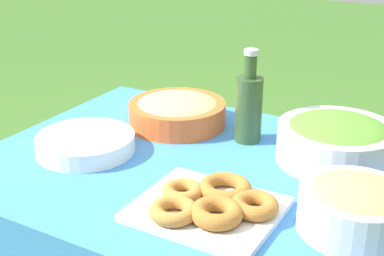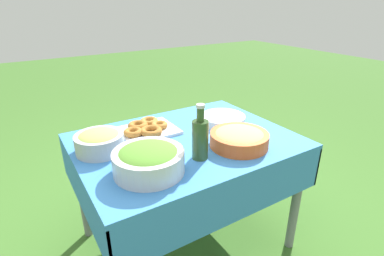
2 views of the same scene
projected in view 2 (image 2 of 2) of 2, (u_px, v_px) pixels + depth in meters
ground_plane at (187, 239)px, 1.87m from camera, size 14.00×14.00×0.00m
picnic_table at (186, 156)px, 1.64m from camera, size 1.13×0.86×0.69m
salad_bowl at (149, 159)px, 1.27m from camera, size 0.31×0.31×0.12m
pasta_bowl at (239, 138)px, 1.51m from camera, size 0.30×0.30×0.09m
donut_platter at (147, 129)px, 1.67m from camera, size 0.31×0.30×0.05m
plate_stack at (223, 119)px, 1.80m from camera, size 0.27×0.27×0.05m
olive_oil_bottle at (200, 138)px, 1.37m from camera, size 0.08×0.08×0.27m
fruit_bowl at (99, 141)px, 1.45m from camera, size 0.23×0.23×0.11m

